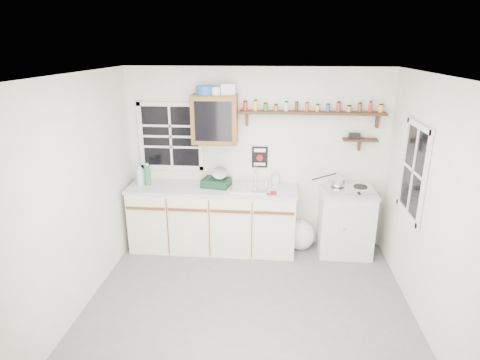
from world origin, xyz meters
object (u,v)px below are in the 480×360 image
(hotplate, at_px, (349,189))
(main_cabinet, at_px, (213,218))
(spice_shelf, at_px, (311,112))
(right_cabinet, at_px, (345,222))
(dish_rack, at_px, (217,180))
(upper_cabinet, at_px, (215,119))

(hotplate, bearing_deg, main_cabinet, 173.02)
(spice_shelf, bearing_deg, hotplate, -21.37)
(main_cabinet, bearing_deg, hotplate, 0.17)
(right_cabinet, distance_m, hotplate, 0.49)
(main_cabinet, xyz_separation_m, dish_rack, (0.07, 0.03, 0.55))
(main_cabinet, height_order, right_cabinet, main_cabinet)
(main_cabinet, relative_size, right_cabinet, 2.54)
(right_cabinet, bearing_deg, upper_cabinet, 176.24)
(right_cabinet, height_order, hotplate, hotplate)
(right_cabinet, distance_m, upper_cabinet, 2.26)
(dish_rack, height_order, hotplate, dish_rack)
(main_cabinet, distance_m, upper_cabinet, 1.37)
(hotplate, bearing_deg, upper_cabinet, 168.46)
(upper_cabinet, xyz_separation_m, hotplate, (1.80, -0.14, -0.88))
(dish_rack, distance_m, hotplate, 1.77)
(main_cabinet, height_order, upper_cabinet, upper_cabinet)
(upper_cabinet, bearing_deg, right_cabinet, -3.76)
(main_cabinet, bearing_deg, upper_cabinet, 76.32)
(hotplate, bearing_deg, right_cabinet, 83.70)
(right_cabinet, relative_size, dish_rack, 2.19)
(main_cabinet, distance_m, dish_rack, 0.55)
(hotplate, bearing_deg, dish_rack, 171.99)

